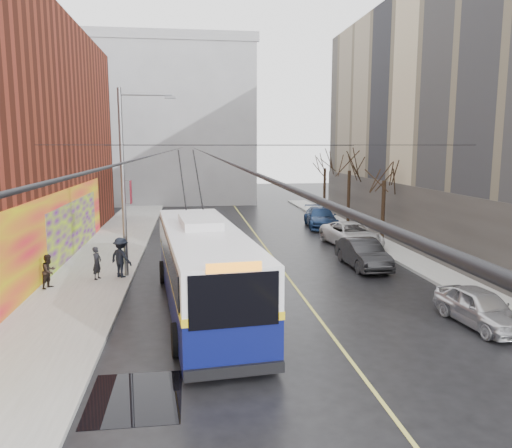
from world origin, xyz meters
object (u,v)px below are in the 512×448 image
Objects in this scene: parked_car_a at (480,307)px; parked_car_d at (321,217)px; streetlight_pole at (126,178)px; parked_car_b at (363,254)px; following_car at (186,234)px; pedestrian_c at (121,257)px; pedestrian_a at (97,263)px; tree_far at (325,160)px; trolleybus at (204,267)px; tree_mid at (350,161)px; parked_car_c at (351,235)px; tree_near at (385,168)px; pedestrian_b at (49,271)px.

parked_car_d is at bearing 84.29° from parked_car_a.
streetlight_pole is 1.96× the size of parked_car_b.
pedestrian_c is at bearing -118.32° from following_car.
streetlight_pole is 4.21m from pedestrian_a.
pedestrian_a is at bearing -128.96° from tree_far.
trolleybus is at bearing 156.59° from parked_car_a.
tree_far is (0.00, 7.00, -0.11)m from tree_mid.
streetlight_pole is 16.07m from parked_car_a.
tree_far reaches higher than following_car.
pedestrian_c reaches higher than parked_car_a.
tree_mid reaches higher than tree_far.
pedestrian_c is (-13.50, 7.98, 0.43)m from parked_car_a.
parked_car_d is (-2.00, 0.70, -4.47)m from tree_mid.
streetlight_pole is 1.64× the size of parked_car_c.
tree_far is 7.92m from parked_car_d.
parked_car_b is at bearing -89.31° from parked_car_d.
parked_car_b is (-3.20, -5.43, -4.22)m from tree_near.
parked_car_a is 18.81m from following_car.
tree_far is 1.66× the size of parked_car_a.
tree_near is at bearing 76.31° from parked_car_a.
parked_car_a is 0.72× the size of parked_car_c.
tree_mid is 20.83m from pedestrian_c.
parked_car_a is (-2.00, -21.26, -4.58)m from tree_mid.
pedestrian_b is (-1.82, -1.28, -0.01)m from pedestrian_a.
parked_car_a is at bearing -23.29° from trolleybus.
pedestrian_a is at bearing -124.29° from following_car.
parked_car_d is at bearing 46.20° from streetlight_pole.
parked_car_c reaches higher than parked_car_a.
pedestrian_a reaches higher than following_car.
tree_near reaches higher than parked_car_c.
pedestrian_a is at bearing -161.72° from parked_car_c.
pedestrian_c is at bearing 122.26° from trolleybus.
tree_far is 1.40× the size of following_car.
streetlight_pole is 4.70× the size of pedestrian_c.
pedestrian_b is (-18.40, -7.78, -4.07)m from tree_near.
tree_near reaches higher than parked_car_d.
tree_mid is at bearing 90.00° from tree_near.
tree_far is 28.83m from pedestrian_b.
pedestrian_b is at bearing -151.31° from streetlight_pole.
following_car is at bearing 167.17° from parked_car_c.
pedestrian_b is at bearing -130.18° from tree_far.
parked_car_b is at bearing -104.44° from tree_mid.
trolleybus is 8.69× the size of pedestrian_b.
following_car is 3.09× the size of pedestrian_b.
trolleybus is 12.57m from following_car.
trolleybus is 2.82× the size of following_car.
tree_far reaches higher than pedestrian_a.
parked_car_d is (-2.00, 7.70, -4.19)m from tree_near.
parked_car_b is 2.39× the size of pedestrian_c.
pedestrian_b reaches higher than parked_car_d.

